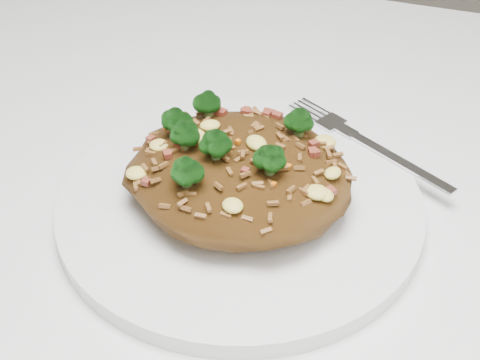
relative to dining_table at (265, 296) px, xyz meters
name	(u,v)px	position (x,y,z in m)	size (l,w,h in m)	color
dining_table	(265,296)	(0.00, 0.00, 0.00)	(1.20, 0.80, 0.75)	white
plate	(240,203)	(-0.02, 0.00, 0.10)	(0.26, 0.26, 0.01)	white
fried_rice	(239,164)	(-0.02, 0.00, 0.13)	(0.16, 0.15, 0.07)	brown
fork	(376,148)	(0.06, 0.09, 0.11)	(0.15, 0.09, 0.00)	silver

